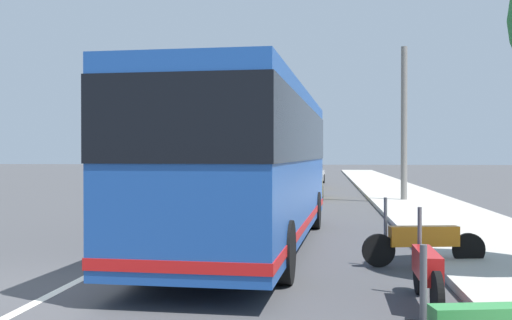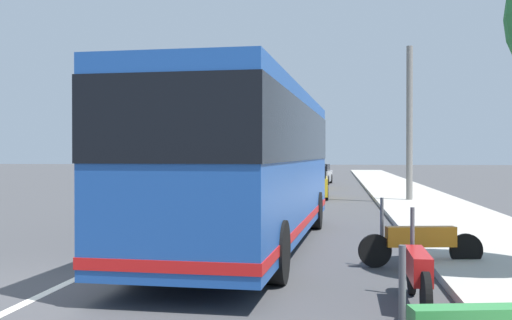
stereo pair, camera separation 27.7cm
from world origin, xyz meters
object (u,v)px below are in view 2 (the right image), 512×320
coach_bus (250,157)px  car_far_distant (309,183)px  motorcycle_angled (420,241)px  car_behind_bus (305,176)px  car_side_street (258,169)px  car_oncoming (317,174)px  utility_pole (409,125)px  motorcycle_by_tree (418,272)px

coach_bus → car_far_distant: coach_bus is taller
coach_bus → motorcycle_angled: size_ratio=5.04×
motorcycle_angled → car_behind_bus: 25.15m
car_far_distant → car_side_street: car_far_distant is taller
car_oncoming → utility_pole: utility_pole is taller
car_behind_bus → utility_pole: size_ratio=0.67×
motorcycle_by_tree → car_behind_bus: (27.90, 2.96, 0.24)m
motorcycle_angled → car_oncoming: car_oncoming is taller
motorcycle_angled → car_behind_bus: car_behind_bus is taller
car_oncoming → car_behind_bus: bearing=178.6°
coach_bus → car_far_distant: (14.92, -0.57, -1.24)m
coach_bus → car_side_street: 40.10m
motorcycle_angled → car_oncoming: (30.15, 2.86, 0.19)m
utility_pole → motorcycle_by_tree: bearing=173.8°
coach_bus → utility_pole: 13.73m
car_far_distant → utility_pole: utility_pole is taller
car_far_distant → car_side_street: size_ratio=0.90×
car_behind_bus → car_side_street: size_ratio=0.97×
motorcycle_angled → car_oncoming: 30.28m
car_far_distant → utility_pole: size_ratio=0.63×
motorcycle_by_tree → car_far_distant: 19.87m
motorcycle_angled → car_side_street: (41.59, 8.44, 0.24)m
car_behind_bus → car_oncoming: (5.23, -0.52, -0.06)m
utility_pole → motorcycle_angled: bearing=174.2°
coach_bus → utility_pole: size_ratio=1.73×
coach_bus → utility_pole: utility_pole is taller
motorcycle_by_tree → car_far_distant: car_far_distant is taller
motorcycle_by_tree → car_side_street: (44.57, 8.02, 0.23)m
coach_bus → motorcycle_angled: bearing=-115.8°
car_far_distant → car_oncoming: 13.40m
car_behind_bus → utility_pole: bearing=-155.7°
car_side_street → motorcycle_angled: bearing=12.0°
car_oncoming → utility_pole: 16.35m
motorcycle_by_tree → car_behind_bus: car_behind_bus is taller
motorcycle_by_tree → coach_bus: bearing=32.1°
car_far_distant → car_behind_bus: car_behind_bus is taller
car_oncoming → motorcycle_angled: bearing=-170.3°
motorcycle_by_tree → utility_pole: size_ratio=0.35×
coach_bus → car_oncoming: coach_bus is taller
car_side_street → car_oncoming: bearing=26.5°
car_behind_bus → car_far_distant: bearing=-176.8°
motorcycle_angled → car_behind_bus: bearing=-92.4°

